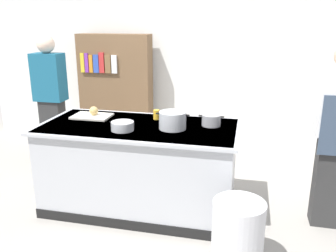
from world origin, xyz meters
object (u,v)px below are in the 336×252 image
Objects in this scene: bookshelf at (116,91)px; onion at (94,111)px; stock_pot at (173,120)px; sauce_pan at (211,120)px; juice_cup at (156,115)px; mixing_bowl at (122,126)px; trash_bin at (238,236)px; person_guest at (51,99)px.

onion is at bearing -77.08° from bookshelf.
stock_pot is 1.29× the size of sauce_pan.
juice_cup is (0.68, 0.06, -0.02)m from onion.
mixing_bowl is 1.42m from trash_bin.
onion is at bearing -175.16° from juice_cup.
onion is 1.98m from trash_bin.
person_guest is at bearing 144.79° from onion.
mixing_bowl is at bearing 46.45° from person_guest.
bookshelf reaches higher than sauce_pan.
onion reaches higher than sauce_pan.
mixing_bowl is (0.46, -0.39, -0.02)m from onion.
mixing_bowl is at bearing -67.31° from bookshelf.
mixing_bowl is 1.68m from person_guest.
sauce_pan is (0.35, 0.19, -0.03)m from stock_pot.
person_guest reaches higher than onion.
trash_bin is (0.68, -0.73, -0.69)m from stock_pot.
bookshelf is (-0.37, 1.60, -0.11)m from onion.
person_guest reaches higher than trash_bin.
mixing_bowl is 2.16m from bookshelf.
bookshelf is at bearing 112.69° from mixing_bowl.
mixing_bowl is 2.17× the size of juice_cup.
trash_bin is 3.00m from person_guest.
person_guest reaches higher than stock_pot.
sauce_pan is at bearing 23.06° from mixing_bowl.
onion is 0.37× the size of sauce_pan.
onion is 0.94m from stock_pot.
sauce_pan is 0.15× the size of person_guest.
stock_pot is 0.56× the size of trash_bin.
person_guest is at bearing 143.17° from mixing_bowl.
stock_pot is at bearing -55.03° from bookshelf.
mixing_bowl is 0.13× the size of person_guest.
stock_pot reaches higher than juice_cup.
sauce_pan is at bearing -1.99° from onion.
juice_cup is at bearing -55.87° from bookshelf.
stock_pot reaches higher than mixing_bowl.
mixing_bowl is (-0.80, -0.34, -0.01)m from sauce_pan.
stock_pot is (0.92, -0.23, 0.02)m from onion.
juice_cup is 0.17× the size of trash_bin.
person_guest is (-1.79, 0.85, -0.07)m from stock_pot.
juice_cup is (0.22, 0.44, 0.01)m from mixing_bowl.
juice_cup is (-0.24, 0.29, -0.03)m from stock_pot.
onion is 0.05× the size of bookshelf.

